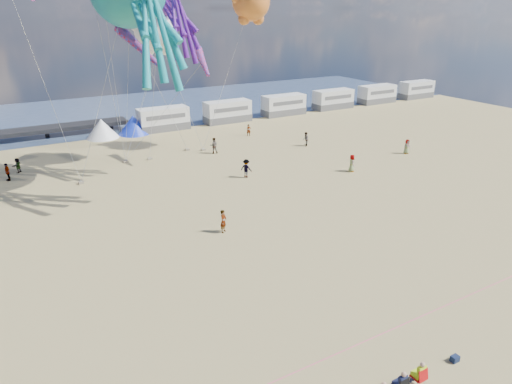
{
  "coord_description": "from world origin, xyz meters",
  "views": [
    {
      "loc": [
        -12.83,
        -17.94,
        15.15
      ],
      "look_at": [
        0.81,
        6.0,
        4.02
      ],
      "focal_mm": 32.0,
      "sensor_mm": 36.0,
      "label": 1
    }
  ],
  "objects_px": {
    "cooler_navy": "(455,359)",
    "beachgoer_0": "(352,163)",
    "standing_person": "(223,221)",
    "motorhome_3": "(333,99)",
    "kite_panda": "(155,29)",
    "motorhome_1": "(227,112)",
    "motorhome_2": "(284,105)",
    "beachgoer_7": "(214,146)",
    "beachgoer_6": "(407,147)",
    "windsock_right": "(203,62)",
    "kite_teddy_orange": "(251,1)",
    "motorhome_5": "(416,90)",
    "motorhome_4": "(377,94)",
    "tent_white": "(102,129)",
    "beachgoer_4": "(18,165)",
    "sandbag_e": "(126,161)",
    "sandbag_b": "(150,159)",
    "beachgoer_1": "(306,139)",
    "tent_blue": "(134,125)",
    "sandbag_d": "(187,149)",
    "beachgoer_2": "(246,168)",
    "beachgoer_3": "(7,172)",
    "motorhome_0": "(163,119)",
    "beachgoer_5": "(249,130)",
    "sandbag_c": "(203,150)",
    "windsock_mid": "(139,47)",
    "sandbag_a": "(81,183)"
  },
  "relations": [
    {
      "from": "sandbag_b",
      "to": "windsock_right",
      "type": "relative_size",
      "value": 0.11
    },
    {
      "from": "cooler_navy",
      "to": "beachgoer_0",
      "type": "height_order",
      "value": "beachgoer_0"
    },
    {
      "from": "beachgoer_4",
      "to": "sandbag_d",
      "type": "xyz_separation_m",
      "value": [
        17.34,
        -1.18,
        -0.63
      ]
    },
    {
      "from": "sandbag_d",
      "to": "kite_panda",
      "type": "relative_size",
      "value": 0.07
    },
    {
      "from": "motorhome_3",
      "to": "kite_panda",
      "type": "xyz_separation_m",
      "value": [
        -32.79,
        -12.92,
        11.75
      ]
    },
    {
      "from": "beachgoer_0",
      "to": "windsock_right",
      "type": "relative_size",
      "value": 0.39
    },
    {
      "from": "motorhome_1",
      "to": "motorhome_2",
      "type": "distance_m",
      "value": 9.5
    },
    {
      "from": "beachgoer_5",
      "to": "beachgoer_4",
      "type": "bearing_deg",
      "value": -165.7
    },
    {
      "from": "motorhome_1",
      "to": "beachgoer_6",
      "type": "relative_size",
      "value": 4.05
    },
    {
      "from": "motorhome_2",
      "to": "windsock_mid",
      "type": "relative_size",
      "value": 0.98
    },
    {
      "from": "beachgoer_2",
      "to": "beachgoer_4",
      "type": "bearing_deg",
      "value": 21.58
    },
    {
      "from": "tent_blue",
      "to": "beachgoer_4",
      "type": "xyz_separation_m",
      "value": [
        -14.16,
        -9.18,
        -0.46
      ]
    },
    {
      "from": "standing_person",
      "to": "sandbag_c",
      "type": "xyz_separation_m",
      "value": [
        6.92,
        19.63,
        -0.76
      ]
    },
    {
      "from": "kite_panda",
      "to": "windsock_right",
      "type": "xyz_separation_m",
      "value": [
        3.68,
        -2.51,
        -2.98
      ]
    },
    {
      "from": "motorhome_5",
      "to": "windsock_right",
      "type": "height_order",
      "value": "windsock_right"
    },
    {
      "from": "beachgoer_2",
      "to": "standing_person",
      "type": "bearing_deg",
      "value": 108.12
    },
    {
      "from": "beachgoer_6",
      "to": "beachgoer_7",
      "type": "relative_size",
      "value": 0.91
    },
    {
      "from": "motorhome_0",
      "to": "windsock_right",
      "type": "xyz_separation_m",
      "value": [
        -0.61,
        -15.43,
        8.78
      ]
    },
    {
      "from": "beachgoer_5",
      "to": "motorhome_2",
      "type": "bearing_deg",
      "value": 50.25
    },
    {
      "from": "kite_teddy_orange",
      "to": "motorhome_0",
      "type": "bearing_deg",
      "value": 122.26
    },
    {
      "from": "standing_person",
      "to": "beachgoer_0",
      "type": "xyz_separation_m",
      "value": [
        16.89,
        5.67,
        -0.0
      ]
    },
    {
      "from": "motorhome_1",
      "to": "windsock_mid",
      "type": "height_order",
      "value": "windsock_mid"
    },
    {
      "from": "motorhome_2",
      "to": "tent_white",
      "type": "relative_size",
      "value": 1.65
    },
    {
      "from": "motorhome_3",
      "to": "sandbag_d",
      "type": "relative_size",
      "value": 13.2
    },
    {
      "from": "sandbag_d",
      "to": "standing_person",
      "type": "bearing_deg",
      "value": -104.56
    },
    {
      "from": "beachgoer_3",
      "to": "beachgoer_7",
      "type": "relative_size",
      "value": 0.96
    },
    {
      "from": "sandbag_a",
      "to": "motorhome_1",
      "type": "bearing_deg",
      "value": 34.23
    },
    {
      "from": "sandbag_b",
      "to": "kite_teddy_orange",
      "type": "xyz_separation_m",
      "value": [
        11.61,
        -1.71,
        15.68
      ]
    },
    {
      "from": "cooler_navy",
      "to": "sandbag_c",
      "type": "xyz_separation_m",
      "value": [
        3.4,
        36.74,
        -0.04
      ]
    },
    {
      "from": "beachgoer_7",
      "to": "beachgoer_6",
      "type": "bearing_deg",
      "value": 170.62
    },
    {
      "from": "cooler_navy",
      "to": "standing_person",
      "type": "relative_size",
      "value": 0.22
    },
    {
      "from": "motorhome_1",
      "to": "motorhome_5",
      "type": "xyz_separation_m",
      "value": [
        38.0,
        0.0,
        0.0
      ]
    },
    {
      "from": "cooler_navy",
      "to": "beachgoer_0",
      "type": "distance_m",
      "value": 26.43
    },
    {
      "from": "cooler_navy",
      "to": "motorhome_4",
      "type": "bearing_deg",
      "value": 49.78
    },
    {
      "from": "motorhome_2",
      "to": "cooler_navy",
      "type": "bearing_deg",
      "value": -114.25
    },
    {
      "from": "tent_white",
      "to": "beachgoer_4",
      "type": "bearing_deg",
      "value": -137.9
    },
    {
      "from": "kite_panda",
      "to": "kite_teddy_orange",
      "type": "height_order",
      "value": "kite_teddy_orange"
    },
    {
      "from": "kite_teddy_orange",
      "to": "windsock_right",
      "type": "xyz_separation_m",
      "value": [
        -6.62,
        -2.14,
        -5.51
      ]
    },
    {
      "from": "beachgoer_6",
      "to": "sandbag_e",
      "type": "bearing_deg",
      "value": 169.06
    },
    {
      "from": "beachgoer_7",
      "to": "tent_blue",
      "type": "bearing_deg",
      "value": -46.66
    },
    {
      "from": "sandbag_b",
      "to": "cooler_navy",
      "type": "bearing_deg",
      "value": -85.37
    },
    {
      "from": "beachgoer_4",
      "to": "sandbag_d",
      "type": "bearing_deg",
      "value": 121.72
    },
    {
      "from": "beachgoer_0",
      "to": "sandbag_b",
      "type": "height_order",
      "value": "beachgoer_0"
    },
    {
      "from": "motorhome_0",
      "to": "kite_panda",
      "type": "height_order",
      "value": "kite_panda"
    },
    {
      "from": "beachgoer_6",
      "to": "sandbag_e",
      "type": "height_order",
      "value": "beachgoer_6"
    },
    {
      "from": "beachgoer_1",
      "to": "windsock_right",
      "type": "height_order",
      "value": "windsock_right"
    },
    {
      "from": "tent_blue",
      "to": "beachgoer_1",
      "type": "distance_m",
      "value": 22.36
    },
    {
      "from": "motorhome_0",
      "to": "motorhome_2",
      "type": "bearing_deg",
      "value": 0.0
    },
    {
      "from": "beachgoer_7",
      "to": "tent_white",
      "type": "bearing_deg",
      "value": -33.29
    },
    {
      "from": "sandbag_d",
      "to": "motorhome_0",
      "type": "bearing_deg",
      "value": 85.48
    }
  ]
}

